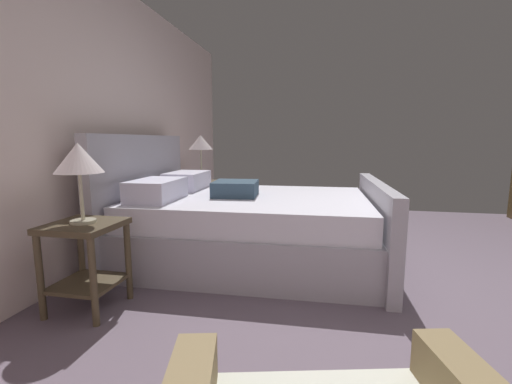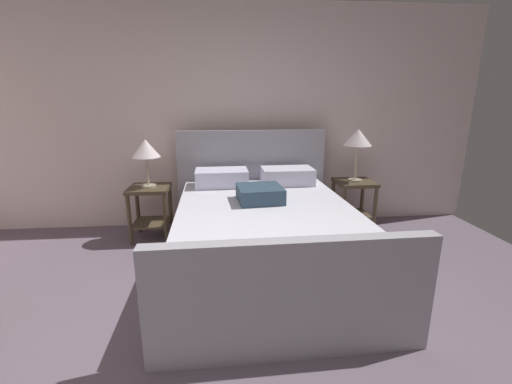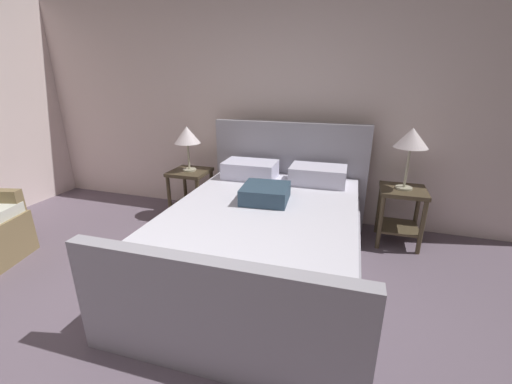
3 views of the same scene
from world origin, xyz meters
TOP-DOWN VIEW (x-y plane):
  - ground_plane at (0.00, 0.00)m, footprint 6.23×5.26m
  - wall_back at (0.00, 2.69)m, footprint 6.35×0.12m
  - bed at (0.35, 1.36)m, footprint 1.79×2.38m
  - nightstand_right at (1.54, 2.25)m, footprint 0.44×0.44m
  - table_lamp_right at (1.54, 2.25)m, footprint 0.32×0.32m
  - nightstand_left at (-0.83, 2.20)m, footprint 0.44×0.44m
  - table_lamp_left at (-0.83, 2.20)m, footprint 0.30×0.30m

SIDE VIEW (x-z plane):
  - ground_plane at x=0.00m, z-range -0.02..0.00m
  - bed at x=0.35m, z-range -0.25..0.94m
  - nightstand_right at x=1.54m, z-range 0.10..0.70m
  - nightstand_left at x=-0.83m, z-range 0.10..0.70m
  - table_lamp_left at x=-0.83m, z-range 0.75..1.27m
  - table_lamp_right at x=1.54m, z-range 0.79..1.40m
  - wall_back at x=0.00m, z-range 0.00..2.62m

